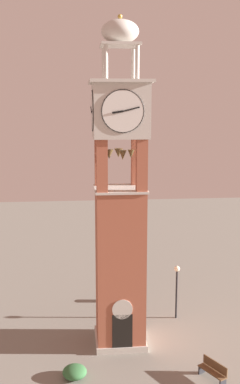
{
  "coord_description": "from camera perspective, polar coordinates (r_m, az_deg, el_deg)",
  "views": [
    {
      "loc": [
        -2.37,
        -24.4,
        13.31
      ],
      "look_at": [
        0.0,
        0.0,
        8.7
      ],
      "focal_mm": 43.46,
      "sensor_mm": 36.0,
      "label": 1
    }
  ],
  "objects": [
    {
      "name": "trash_bin",
      "position": [
        32.7,
        -0.66,
        -12.6
      ],
      "size": [
        0.52,
        0.52,
        0.8
      ],
      "primitive_type": "cylinder",
      "color": "#2D2D33",
      "rests_on": "ground"
    },
    {
      "name": "clock_tower",
      "position": [
        25.19,
        -0.0,
        -2.65
      ],
      "size": [
        3.2,
        3.2,
        17.78
      ],
      "color": "#AD5B42",
      "rests_on": "ground"
    },
    {
      "name": "ground",
      "position": [
        27.9,
        -0.0,
        -17.84
      ],
      "size": [
        80.0,
        80.0,
        0.0
      ],
      "primitive_type": "plane",
      "color": "gray"
    },
    {
      "name": "lamp_post",
      "position": [
        29.8,
        6.98,
        -10.85
      ],
      "size": [
        0.36,
        0.36,
        3.45
      ],
      "color": "black",
      "rests_on": "ground"
    },
    {
      "name": "shrub_near_entry",
      "position": [
        24.71,
        -5.59,
        -21.12
      ],
      "size": [
        1.21,
        1.21,
        0.63
      ],
      "primitive_type": "ellipsoid",
      "color": "#336638",
      "rests_on": "ground"
    },
    {
      "name": "park_bench",
      "position": [
        24.82,
        11.36,
        -20.69
      ],
      "size": [
        1.15,
        1.62,
        0.95
      ],
      "color": "brown",
      "rests_on": "ground"
    }
  ]
}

